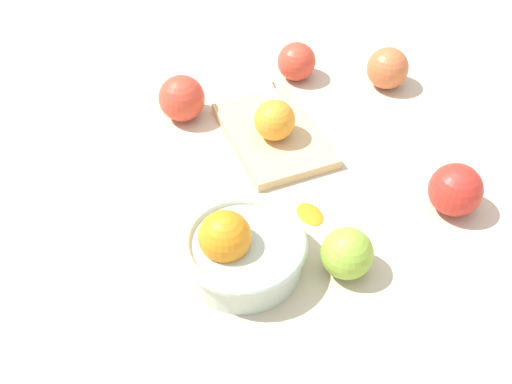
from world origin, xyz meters
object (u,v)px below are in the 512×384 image
Objects in this scene: apple_mid_left at (347,253)px; apple_back_right at (182,98)px; bowl at (240,249)px; apple_front_right_2 at (388,68)px; apple_front_left at (455,190)px; apple_front_right at (297,62)px; orange_on_board at (275,120)px; knife at (276,103)px; cutting_board at (274,135)px.

apple_back_right is at bearing 26.81° from apple_mid_left.
apple_front_right_2 is (0.38, -0.34, 0.00)m from bowl.
apple_front_right_2 is (0.32, -0.00, -0.00)m from apple_front_left.
apple_front_left is (-0.30, -0.39, -0.00)m from apple_back_right.
apple_front_right is 0.24m from apple_back_right.
orange_on_board reaches higher than knife.
bowl is 0.28m from cutting_board.
apple_front_left reaches higher than cutting_board.
knife is (0.33, -0.12, -0.02)m from bowl.
orange_on_board is at bearing 9.44° from apple_mid_left.
apple_front_right is at bearing -23.18° from orange_on_board.
knife is 2.11× the size of apple_mid_left.
orange_on_board is 0.84× the size of apple_back_right.
orange_on_board reaches higher than apple_front_left.
apple_back_right is (0.10, 0.15, -0.01)m from orange_on_board.
cutting_board is 0.19m from apple_front_right.
orange_on_board is at bearing 156.82° from apple_front_right.
apple_mid_left is at bearing -153.19° from apple_back_right.
apple_front_left is at bearing -127.40° from apple_back_right.
apple_front_right is (0.10, -0.06, 0.01)m from knife.
apple_mid_left is (-0.30, -0.05, 0.03)m from cutting_board.
orange_on_board is 0.20m from apple_front_right.
apple_front_right is (0.18, -0.08, -0.02)m from orange_on_board.
orange_on_board is (0.25, -0.10, 0.01)m from bowl.
orange_on_board reaches higher than apple_back_right.
cutting_board is 3.04× the size of apple_front_right.
apple_front_right_2 reaches higher than apple_mid_left.
bowl is at bearing 160.70° from knife.
apple_back_right reaches higher than apple_mid_left.
knife is 1.90× the size of apple_front_left.
apple_front_right reaches higher than knife.
apple_back_right is (-0.08, 0.23, 0.00)m from apple_front_right.
apple_front_right_2 is at bearing -85.81° from apple_back_right.
orange_on_board is 0.95× the size of apple_front_right.
cutting_board is 0.07m from knife.
orange_on_board is 0.27m from apple_front_right_2.
apple_back_right is at bearing 55.56° from orange_on_board.
cutting_board is 0.18m from apple_back_right.
apple_front_left is at bearing -129.10° from orange_on_board.
apple_front_right_2 is at bearing -25.15° from apple_mid_left.
orange_on_board is 0.94× the size of apple_mid_left.
apple_front_left is 1.05× the size of apple_front_right_2.
apple_front_right_2 is (0.05, -0.22, 0.02)m from knife.
knife is 2.00× the size of apple_front_right_2.
knife is at bearing -12.97° from orange_on_board.
apple_back_right is 1.00× the size of apple_front_left.
apple_back_right is (0.09, 0.15, 0.03)m from cutting_board.
orange_on_board is at bearing 118.22° from apple_front_right_2.
bowl is 0.36m from apple_back_right.
apple_back_right is 0.49m from apple_front_left.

